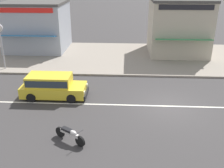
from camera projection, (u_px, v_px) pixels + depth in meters
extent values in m
plane|color=#383535|center=(168.00, 106.00, 16.44)|extent=(160.00, 160.00, 0.00)
cube|color=silver|center=(168.00, 106.00, 16.44)|extent=(50.40, 0.14, 0.01)
cube|color=gray|center=(154.00, 57.00, 25.48)|extent=(68.00, 10.00, 0.15)
cube|color=yellow|center=(54.00, 90.00, 17.47)|extent=(4.21, 1.73, 0.70)
cube|color=yellow|center=(49.00, 80.00, 17.21)|extent=(2.84, 1.55, 0.70)
cube|color=#28333D|center=(49.00, 80.00, 17.21)|extent=(2.73, 1.59, 0.45)
cube|color=black|center=(86.00, 93.00, 17.45)|extent=(0.12, 1.69, 0.28)
cube|color=white|center=(87.00, 85.00, 17.86)|extent=(0.08, 0.24, 0.14)
cube|color=white|center=(84.00, 92.00, 16.75)|extent=(0.08, 0.24, 0.14)
cylinder|color=black|center=(76.00, 88.00, 18.24)|extent=(0.60, 0.22, 0.60)
cylinder|color=black|center=(71.00, 99.00, 16.74)|extent=(0.60, 0.22, 0.60)
cylinder|color=black|center=(39.00, 87.00, 18.37)|extent=(0.60, 0.22, 0.60)
cylinder|color=black|center=(31.00, 98.00, 16.87)|extent=(0.60, 0.22, 0.60)
cylinder|color=black|center=(80.00, 141.00, 12.57)|extent=(0.53, 0.39, 0.56)
cylinder|color=black|center=(60.00, 132.00, 13.30)|extent=(0.53, 0.39, 0.56)
cube|color=silver|center=(70.00, 133.00, 12.85)|extent=(1.05, 0.74, 0.18)
cube|color=black|center=(67.00, 130.00, 12.89)|extent=(0.64, 0.53, 0.12)
ellipsoid|color=silver|center=(73.00, 133.00, 12.68)|extent=(0.47, 0.42, 0.22)
cylinder|color=#232326|center=(79.00, 132.00, 12.39)|extent=(0.33, 0.49, 0.03)
cylinder|color=#9E9EA3|center=(3.00, 51.00, 21.82)|extent=(0.12, 0.12, 3.09)
cube|color=#999EA8|center=(37.00, 27.00, 27.28)|extent=(5.97, 5.35, 4.65)
cube|color=#474442|center=(35.00, 2.00, 26.32)|extent=(6.09, 5.46, 0.24)
cube|color=#286BA3|center=(28.00, 36.00, 24.62)|extent=(5.37, 0.90, 0.28)
cube|color=red|center=(26.00, 10.00, 24.01)|extent=(5.07, 0.08, 0.44)
cube|color=#B2A893|center=(178.00, 27.00, 25.90)|extent=(5.56, 5.47, 5.10)
cube|color=#33844C|center=(184.00, 40.00, 23.27)|extent=(5.00, 0.90, 0.28)
cube|color=black|center=(186.00, 7.00, 22.49)|extent=(4.73, 0.08, 0.44)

